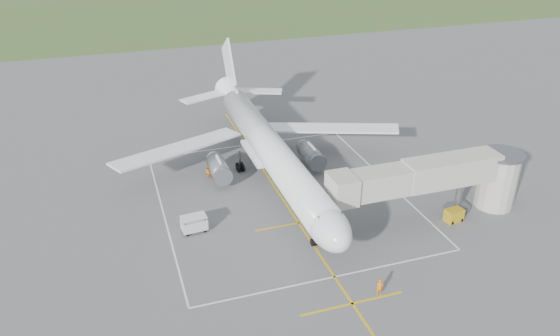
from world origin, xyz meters
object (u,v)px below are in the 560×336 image
object	(u,v)px
baggage_cart	(194,224)
ramp_worker_nose	(380,287)
airliner	(269,149)
jet_bridge	(444,178)
ramp_worker_wing	(208,171)
gpu_unit	(454,215)

from	to	relation	value
baggage_cart	ramp_worker_nose	distance (m)	21.09
ramp_worker_nose	airliner	bearing A→B (deg)	111.11
airliner	jet_bridge	world-z (taller)	airliner
airliner	baggage_cart	xyz separation A→B (m)	(-11.27, -8.75, -3.43)
ramp_worker_nose	ramp_worker_wing	world-z (taller)	ramp_worker_nose
airliner	ramp_worker_nose	size ratio (longest dim) A/B	28.05
ramp_worker_nose	ramp_worker_wing	distance (m)	29.38
airliner	jet_bridge	distance (m)	21.22
airliner	gpu_unit	xyz separation A→B (m)	(16.60, -15.76, -3.67)
gpu_unit	baggage_cart	xyz separation A→B (m)	(-27.87, 7.01, 0.24)
jet_bridge	gpu_unit	xyz separation A→B (m)	(0.88, -1.51, -4.02)
baggage_cart	ramp_worker_wing	bearing A→B (deg)	66.42
gpu_unit	ramp_worker_nose	size ratio (longest dim) A/B	1.26
jet_bridge	gpu_unit	size ratio (longest dim) A/B	11.15
jet_bridge	gpu_unit	distance (m)	4.39
gpu_unit	baggage_cart	size ratio (longest dim) A/B	0.74
airliner	jet_bridge	xyz separation A→B (m)	(15.72, -14.25, 0.35)
jet_bridge	baggage_cart	world-z (taller)	jet_bridge
baggage_cart	ramp_worker_nose	bearing A→B (deg)	-52.85
ramp_worker_wing	airliner	bearing A→B (deg)	-160.06
airliner	gpu_unit	distance (m)	23.19
airliner	ramp_worker_wing	bearing A→B (deg)	156.22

